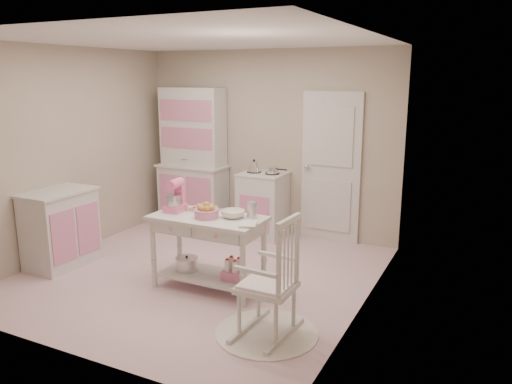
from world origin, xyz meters
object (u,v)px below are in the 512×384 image
Objects in this scene: work_table at (208,253)px; stand_mixer at (175,196)px; bread_basket at (206,214)px; base_cabinet at (60,228)px; rocking_chair at (267,276)px; hutch at (192,158)px; stove at (263,205)px.

work_table is 3.53× the size of stand_mixer.
bread_basket reaches higher than work_table.
base_cabinet reaches higher than bread_basket.
rocking_chair is 1.15m from bread_basket.
rocking_chair is at bearing -8.07° from base_cabinet.
stand_mixer is at bearing -61.63° from hutch.
stove reaches higher than bread_basket.
base_cabinet is at bearing -175.42° from bread_basket.
bread_basket is (1.95, 0.16, 0.39)m from base_cabinet.
work_table is at bearing -82.43° from stove.
bread_basket is at bearing 4.58° from base_cabinet.
rocking_chair is 3.24× the size of stand_mixer.
stove is at bearing 119.98° from rocking_chair.
hutch is 1.73× the size of work_table.
base_cabinet reaches higher than work_table.
hutch is 1.33m from stove.
bread_basket is (0.27, -1.93, 0.39)m from stove.
rocking_chair is (2.43, -2.55, -0.49)m from hutch.
bread_basket is (0.44, -0.07, -0.12)m from stand_mixer.
stove is 0.84× the size of rocking_chair.
base_cabinet is 2.71× the size of stand_mixer.
rocking_chair reaches higher than work_table.
stand_mixer is at bearing -95.25° from stove.
rocking_chair reaches higher than base_cabinet.
stove reaches higher than work_table.
stand_mixer reaches higher than stove.
rocking_chair is 0.92× the size of work_table.
stand_mixer is (1.51, 0.23, 0.51)m from base_cabinet.
base_cabinet is 3.68× the size of bread_basket.
work_table is 0.45m from bread_basket.
stand_mixer is (1.03, -1.91, -0.07)m from hutch.
stand_mixer reaches higher than rocking_chair.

